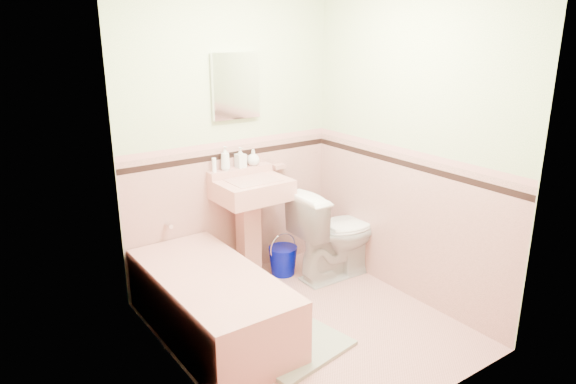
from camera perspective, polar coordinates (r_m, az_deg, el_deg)
floor at (r=4.15m, az=2.06°, el=-14.17°), size 2.20×2.20×0.00m
wall_back at (r=4.55m, az=-6.23°, el=5.65°), size 2.50×0.00×2.50m
wall_front at (r=2.89m, az=15.63°, el=-1.87°), size 2.50×0.00×2.50m
wall_left at (r=3.16m, az=-12.27°, el=0.05°), size 0.00×2.50×2.50m
wall_right at (r=4.31m, az=12.91°, el=4.67°), size 0.00×2.50×2.50m
wainscot_back at (r=4.71m, az=-5.90°, el=-2.13°), size 2.00×0.00×2.00m
wainscot_front at (r=3.17m, az=14.48°, el=-12.97°), size 2.00×0.00×2.00m
wainscot_left at (r=3.42m, az=-11.37°, el=-10.38°), size 0.00×2.20×2.20m
wainscot_right at (r=4.49m, az=12.25°, el=-3.46°), size 0.00×2.20×2.20m
accent_back at (r=4.56m, az=-6.06°, el=4.02°), size 2.00×0.00×2.00m
accent_front at (r=2.95m, az=15.16°, el=-4.16°), size 2.00×0.00×2.00m
accent_left at (r=3.21m, az=-11.83°, el=-2.11°), size 0.00×2.20×2.20m
accent_right at (r=4.33m, az=12.64°, el=2.96°), size 0.00×2.20×2.20m
cap_back at (r=4.54m, az=-6.10°, el=5.25°), size 2.00×0.00×2.00m
cap_front at (r=2.91m, az=15.32°, el=-2.33°), size 2.00×0.00×2.00m
cap_left at (r=3.18m, az=-11.94°, el=-0.41°), size 0.00×2.20×2.20m
cap_right at (r=4.31m, az=12.72°, el=4.25°), size 0.00×2.20×2.20m
bathtub at (r=3.99m, az=-8.26°, el=-12.00°), size 0.70×1.50×0.45m
tub_faucet at (r=4.42m, az=-12.79°, el=-3.44°), size 0.04×0.12×0.04m
sink at (r=4.60m, az=-3.89°, el=-4.30°), size 0.60×0.49×0.94m
sink_faucet at (r=4.56m, az=-4.94°, el=1.83°), size 0.02×0.02×0.10m
medicine_cabinet at (r=4.47m, az=-5.66°, el=11.32°), size 0.43×0.04×0.54m
soap_dish at (r=4.82m, az=-1.00°, el=2.78°), size 0.11×0.07×0.04m
soap_bottle_left at (r=4.48m, az=-6.80°, el=3.64°), size 0.08×0.08×0.21m
soap_bottle_mid at (r=4.56m, az=-5.15°, el=3.74°), size 0.09×0.09×0.18m
soap_bottle_right at (r=4.62m, az=-3.78°, el=3.75°), size 0.12×0.12×0.14m
tube at (r=4.45m, az=-7.98°, el=2.91°), size 0.05×0.05×0.12m
toilet at (r=4.74m, az=5.18°, el=-4.41°), size 0.82×0.48×0.82m
bucket at (r=4.85m, az=-0.55°, el=-7.41°), size 0.27×0.27×0.26m
bath_mat at (r=3.86m, az=1.33°, el=-16.62°), size 0.77×0.58×0.03m
shoe at (r=3.81m, az=0.22°, el=-16.37°), size 0.15×0.09×0.05m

